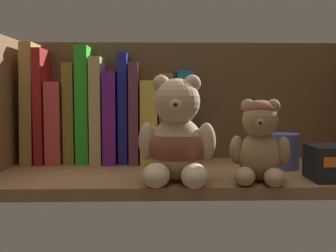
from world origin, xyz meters
TOP-DOWN VIEW (x-y plane):
  - shelf_board at (0.00, 0.00)cm, footprint 68.42×29.75cm
  - shelf_back_panel at (0.00, 15.48)cm, footprint 70.82×1.20cm
  - book_0 at (-31.50, 11.65)cm, footprint 2.85×11.41cm
  - book_1 at (-29.09, 11.65)cm, footprint 1.68×12.63cm
  - book_2 at (-26.39, 11.65)cm, footprint 2.97×11.82cm
  - book_3 at (-23.44, 11.65)cm, footprint 2.20×9.61cm
  - book_4 at (-20.71, 11.65)cm, footprint 2.54×10.35cm
  - book_5 at (-17.92, 11.65)cm, footprint 2.40×12.23cm
  - book_6 at (-15.12, 11.65)cm, footprint 2.56×13.10cm
  - book_7 at (-12.54, 11.65)cm, footprint 1.86×10.49cm
  - book_8 at (-10.30, 11.65)cm, footprint 1.89×13.40cm
  - book_9 at (-7.28, 11.65)cm, footprint 3.40×13.46cm
  - book_10 at (-3.80, 11.65)cm, footprint 2.84×9.62cm
  - book_11 at (-0.41, 11.65)cm, footprint 3.64×9.47cm
  - teddy_bear_larger at (-2.49, -9.98)cm, footprint 12.87×13.58cm
  - teddy_bear_smaller at (10.98, -10.52)cm, footprint 10.19×10.54cm
  - pillar_candle at (18.53, 1.42)cm, footprint 5.78×5.78cm

SIDE VIEW (x-z plane):
  - shelf_board at x=0.00cm, z-range 0.00..2.00cm
  - pillar_candle at x=18.53cm, z-range 2.00..8.71cm
  - teddy_bear_smaller at x=10.98cm, z-range 1.65..15.18cm
  - teddy_bear_larger at x=-2.49cm, z-range 0.13..17.59cm
  - book_2 at x=-26.39cm, z-range 2.00..18.61cm
  - book_9 at x=-7.28cm, z-range 2.00..18.84cm
  - book_10 at x=-3.80cm, z-range 2.00..20.34cm
  - book_6 at x=-15.12cm, z-range 2.00..20.66cm
  - book_11 at x=-0.41cm, z-range 1.97..20.89cm
  - book_8 at x=-10.30cm, z-range 2.00..22.37cm
  - book_3 at x=-23.44cm, z-range 2.00..22.39cm
  - book_5 at x=-17.92cm, z-range 2.00..23.56cm
  - book_7 at x=-12.54cm, z-range 2.00..24.39cm
  - shelf_back_panel at x=0.00cm, z-range 0.00..27.18cm
  - book_1 at x=-29.09cm, z-range 2.00..25.20cm
  - book_4 at x=-20.71cm, z-range 2.00..25.79cm
  - book_0 at x=-31.50cm, z-range 1.98..26.39cm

